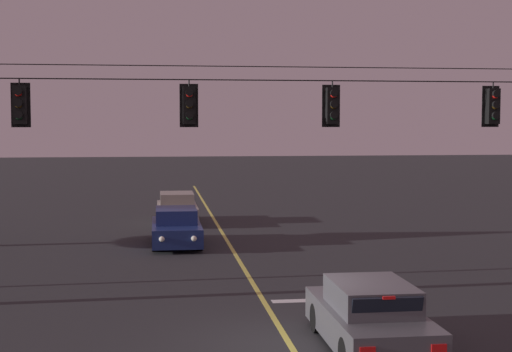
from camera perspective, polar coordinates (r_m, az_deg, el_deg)
The scene contains 11 objects.
ground_plane at distance 16.21m, azimuth 2.58°, elevation -12.49°, with size 180.00×180.00×0.00m, color #28282B.
lane_centre_stripe at distance 26.33m, azimuth -1.42°, elevation -6.07°, with size 0.14×60.00×0.01m, color #D1C64C.
stop_bar_paint at distance 20.26m, azimuth 6.00°, elevation -9.14°, with size 3.40×0.36×0.01m, color silver.
signal_span_assembly at distance 19.99m, azimuth 0.37°, elevation 1.42°, with size 19.55×0.32×7.10m.
traffic_light_leftmost at distance 20.06m, azimuth -17.21°, elevation 5.10°, with size 0.48×0.41×1.22m.
traffic_light_left_inner at distance 19.79m, azimuth -5.00°, elevation 5.28°, with size 0.48×0.41×1.22m.
traffic_light_centre at distance 20.31m, azimuth 5.72°, elevation 5.24°, with size 0.48×0.41×1.22m.
traffic_light_right_inner at distance 21.75m, azimuth 17.25°, elevation 5.00°, with size 0.48×0.41×1.22m.
car_waiting_near_lane at distance 15.94m, azimuth 8.48°, elevation -10.40°, with size 1.80×4.33×1.39m.
car_oncoming_lead at distance 28.99m, azimuth -5.96°, elevation -3.87°, with size 1.80×4.42×1.39m.
car_oncoming_trailing at distance 35.37m, azimuth -5.91°, elevation -2.46°, with size 1.80×4.42×1.39m.
Camera 1 is at (-2.72, -15.31, 4.59)m, focal length 53.68 mm.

